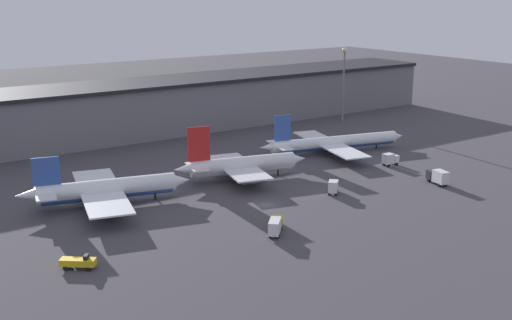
{
  "coord_description": "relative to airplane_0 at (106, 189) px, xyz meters",
  "views": [
    {
      "loc": [
        -80.62,
        -113.79,
        48.07
      ],
      "look_at": [
        8.18,
        15.69,
        6.0
      ],
      "focal_mm": 45.0,
      "sensor_mm": 36.0,
      "label": 1
    }
  ],
  "objects": [
    {
      "name": "airplane_0",
      "position": [
        0.0,
        0.0,
        0.0
      ],
      "size": [
        39.29,
        37.43,
        12.53
      ],
      "rotation": [
        0.0,
        0.0,
        -0.24
      ],
      "color": "white",
      "rests_on": "ground"
    },
    {
      "name": "airplane_2",
      "position": [
        74.86,
        7.31,
        -0.59
      ],
      "size": [
        47.71,
        37.42,
        12.81
      ],
      "rotation": [
        0.0,
        0.0,
        -0.24
      ],
      "color": "white",
      "rests_on": "ground"
    },
    {
      "name": "service_vehicle_3",
      "position": [
        48.61,
        -22.84,
        -1.92
      ],
      "size": [
        4.99,
        4.93,
        3.4
      ],
      "rotation": [
        0.0,
        0.0,
        0.77
      ],
      "color": "#9EA3A8",
      "rests_on": "ground"
    },
    {
      "name": "service_vehicle_0",
      "position": [
        -17.22,
        -30.15,
        -2.49
      ],
      "size": [
        6.18,
        5.48,
        2.73
      ],
      "rotation": [
        0.0,
        0.0,
        -0.67
      ],
      "color": "gold",
      "rests_on": "ground"
    },
    {
      "name": "terminal_building",
      "position": [
        30.11,
        64.11,
        5.17
      ],
      "size": [
        256.34,
        26.48,
        17.81
      ],
      "color": "slate",
      "rests_on": "ground"
    },
    {
      "name": "service_vehicle_1",
      "position": [
        21.4,
        -36.37,
        -1.88
      ],
      "size": [
        6.67,
        6.85,
        3.41
      ],
      "rotation": [
        0.0,
        0.0,
        0.81
      ],
      "color": "gold",
      "rests_on": "ground"
    },
    {
      "name": "lamp_post_1",
      "position": [
        109.41,
        41.73,
        13.41
      ],
      "size": [
        1.8,
        1.8,
        27.35
      ],
      "color": "slate",
      "rests_on": "ground"
    },
    {
      "name": "ground",
      "position": [
        30.11,
        -20.51,
        -3.78
      ],
      "size": [
        600.0,
        600.0,
        0.0
      ],
      "primitive_type": "plane",
      "color": "#423F44"
    },
    {
      "name": "service_vehicle_2",
      "position": [
        75.58,
        -32.11,
        -1.72
      ],
      "size": [
        3.93,
        7.08,
        3.77
      ],
      "rotation": [
        0.0,
        0.0,
        1.33
      ],
      "color": "#282D38",
      "rests_on": "ground"
    },
    {
      "name": "service_vehicle_4",
      "position": [
        78.54,
        -12.55,
        -1.88
      ],
      "size": [
        4.7,
        2.47,
        3.48
      ],
      "rotation": [
        0.0,
        0.0,
        -0.02
      ],
      "color": "white",
      "rests_on": "ground"
    },
    {
      "name": "airplane_1",
      "position": [
        36.95,
        -0.08,
        -0.05
      ],
      "size": [
        36.17,
        28.32,
        14.78
      ],
      "rotation": [
        0.0,
        0.0,
        -0.24
      ],
      "color": "silver",
      "rests_on": "ground"
    }
  ]
}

